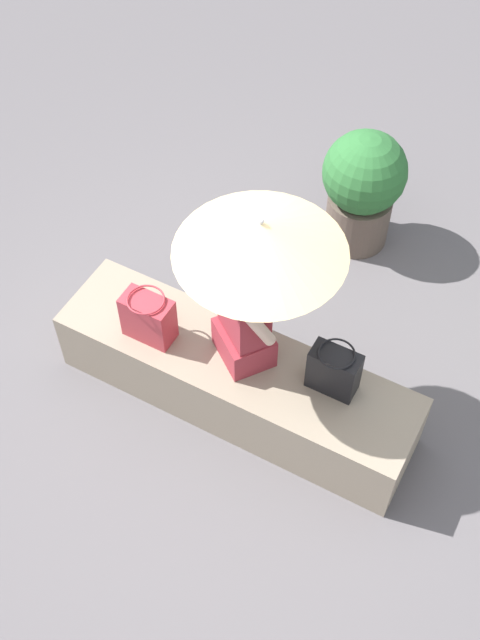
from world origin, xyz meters
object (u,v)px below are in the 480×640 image
(tote_bag_canvas, at_px, (148,317))
(person_seated, at_px, (244,313))
(planter_far, at_px, (363,186))
(parasol, at_px, (261,238))
(handbag_black, at_px, (334,370))

(tote_bag_canvas, bearing_deg, person_seated, -165.39)
(tote_bag_canvas, distance_m, planter_far, 1.93)
(parasol, distance_m, planter_far, 1.93)
(parasol, distance_m, handbag_black, 1.00)
(tote_bag_canvas, bearing_deg, handbag_black, -170.67)
(person_seated, distance_m, parasol, 0.65)
(parasol, bearing_deg, handbag_black, -177.31)
(handbag_black, relative_size, tote_bag_canvas, 0.98)
(planter_far, bearing_deg, person_seated, 87.98)
(parasol, xyz_separation_m, planter_far, (0.02, -1.65, -0.99))
(parasol, height_order, tote_bag_canvas, parasol)
(tote_bag_canvas, bearing_deg, parasol, -165.97)
(tote_bag_canvas, height_order, planter_far, planter_far)
(parasol, bearing_deg, person_seated, 9.96)
(tote_bag_canvas, bearing_deg, planter_far, -109.24)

